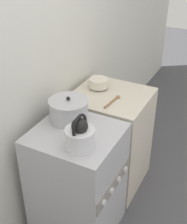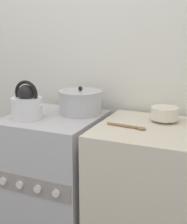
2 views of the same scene
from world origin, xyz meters
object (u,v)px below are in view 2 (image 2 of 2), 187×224
(stove, at_px, (56,182))
(cooking_pot, at_px, (80,102))
(kettle, at_px, (27,104))
(enamel_bowl, at_px, (165,113))

(stove, relative_size, cooking_pot, 3.21)
(stove, xyz_separation_m, cooking_pot, (0.13, 0.13, 0.53))
(kettle, bearing_deg, cooking_pot, 43.12)
(cooking_pot, xyz_separation_m, enamel_bowl, (0.54, 0.03, -0.03))
(stove, distance_m, kettle, 0.56)
(stove, distance_m, cooking_pot, 0.56)
(stove, bearing_deg, kettle, -139.87)
(kettle, distance_m, cooking_pot, 0.34)
(cooking_pot, bearing_deg, kettle, -136.88)
(stove, height_order, enamel_bowl, enamel_bowl)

